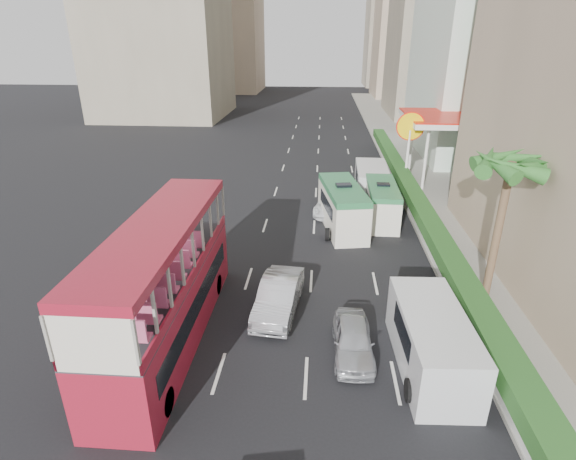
# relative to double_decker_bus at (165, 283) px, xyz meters

# --- Properties ---
(ground_plane) EXTENTS (200.00, 200.00, 0.00)m
(ground_plane) POSITION_rel_double_decker_bus_xyz_m (6.00, 0.00, -2.53)
(ground_plane) COLOR black
(ground_plane) RESTS_ON ground
(double_decker_bus) EXTENTS (2.50, 11.00, 5.06)m
(double_decker_bus) POSITION_rel_double_decker_bus_xyz_m (0.00, 0.00, 0.00)
(double_decker_bus) COLOR maroon
(double_decker_bus) RESTS_ON ground
(car_silver_lane_a) EXTENTS (2.10, 4.79, 1.53)m
(car_silver_lane_a) POSITION_rel_double_decker_bus_xyz_m (4.22, 2.20, -2.53)
(car_silver_lane_a) COLOR silver
(car_silver_lane_a) RESTS_ON ground
(car_silver_lane_b) EXTENTS (1.57, 3.78, 1.28)m
(car_silver_lane_b) POSITION_rel_double_decker_bus_xyz_m (7.35, -0.52, -2.53)
(car_silver_lane_b) COLOR silver
(car_silver_lane_b) RESTS_ON ground
(van_asset) EXTENTS (2.85, 4.88, 1.28)m
(van_asset) POSITION_rel_double_decker_bus_xyz_m (6.78, 14.67, -2.53)
(van_asset) COLOR silver
(van_asset) RESTS_ON ground
(minibus_near) EXTENTS (3.13, 6.52, 2.77)m
(minibus_near) POSITION_rel_double_decker_bus_xyz_m (7.36, 12.07, -1.14)
(minibus_near) COLOR silver
(minibus_near) RESTS_ON ground
(minibus_far) EXTENTS (1.89, 5.50, 2.43)m
(minibus_far) POSITION_rel_double_decker_bus_xyz_m (10.00, 13.53, -1.31)
(minibus_far) COLOR silver
(minibus_far) RESTS_ON ground
(panel_van_near) EXTENTS (2.47, 5.67, 2.23)m
(panel_van_near) POSITION_rel_double_decker_bus_xyz_m (10.14, -1.04, -1.41)
(panel_van_near) COLOR silver
(panel_van_near) RESTS_ON ground
(panel_van_far) EXTENTS (2.44, 5.77, 2.28)m
(panel_van_far) POSITION_rel_double_decker_bus_xyz_m (9.81, 18.51, -1.39)
(panel_van_far) COLOR silver
(panel_van_far) RESTS_ON ground
(sidewalk) EXTENTS (6.00, 120.00, 0.18)m
(sidewalk) POSITION_rel_double_decker_bus_xyz_m (15.00, 25.00, -2.44)
(sidewalk) COLOR #99968C
(sidewalk) RESTS_ON ground
(kerb_wall) EXTENTS (0.30, 44.00, 1.00)m
(kerb_wall) POSITION_rel_double_decker_bus_xyz_m (12.20, 14.00, -1.85)
(kerb_wall) COLOR silver
(kerb_wall) RESTS_ON sidewalk
(hedge) EXTENTS (1.10, 44.00, 0.70)m
(hedge) POSITION_rel_double_decker_bus_xyz_m (12.20, 14.00, -1.00)
(hedge) COLOR #2D6626
(hedge) RESTS_ON kerb_wall
(palm_tree) EXTENTS (0.36, 0.36, 6.40)m
(palm_tree) POSITION_rel_double_decker_bus_xyz_m (13.80, 4.00, 0.85)
(palm_tree) COLOR brown
(palm_tree) RESTS_ON sidewalk
(shell_station) EXTENTS (6.50, 8.00, 5.50)m
(shell_station) POSITION_rel_double_decker_bus_xyz_m (16.00, 23.00, 0.22)
(shell_station) COLOR silver
(shell_station) RESTS_ON ground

